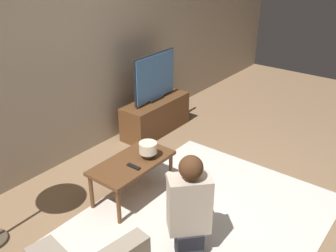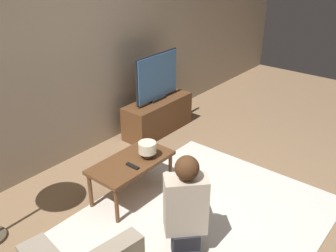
# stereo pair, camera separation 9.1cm
# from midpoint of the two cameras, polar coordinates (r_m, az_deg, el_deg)

# --- Properties ---
(ground_plane) EXTENTS (10.00, 10.00, 0.00)m
(ground_plane) POSITION_cam_midpoint_polar(r_m,az_deg,el_deg) (3.67, 5.60, -14.38)
(ground_plane) COLOR #896B4C
(wall_back) EXTENTS (10.00, 0.06, 2.60)m
(wall_back) POSITION_cam_midpoint_polar(r_m,az_deg,el_deg) (4.29, -15.78, 10.68)
(wall_back) COLOR tan
(wall_back) RESTS_ON ground_plane
(rug) EXTENTS (2.46, 1.99, 0.02)m
(rug) POSITION_cam_midpoint_polar(r_m,az_deg,el_deg) (3.66, 5.60, -14.29)
(rug) COLOR silver
(rug) RESTS_ON ground_plane
(tv_stand) EXTENTS (1.05, 0.38, 0.46)m
(tv_stand) POSITION_cam_midpoint_polar(r_m,az_deg,el_deg) (5.15, -1.05, 1.57)
(tv_stand) COLOR brown
(tv_stand) RESTS_ON ground_plane
(tv) EXTENTS (0.78, 0.08, 0.64)m
(tv) POSITION_cam_midpoint_polar(r_m,az_deg,el_deg) (4.94, -1.13, 7.45)
(tv) COLOR black
(tv) RESTS_ON tv_stand
(coffee_table) EXTENTS (0.87, 0.45, 0.43)m
(coffee_table) POSITION_cam_midpoint_polar(r_m,az_deg,el_deg) (3.77, -4.92, -5.95)
(coffee_table) COLOR brown
(coffee_table) RESTS_ON ground_plane
(person_kneeling) EXTENTS (0.72, 0.74, 0.95)m
(person_kneeling) POSITION_cam_midpoint_polar(r_m,az_deg,el_deg) (3.04, 3.61, -12.50)
(person_kneeling) COLOR #232328
(person_kneeling) RESTS_ON rug
(table_lamp) EXTENTS (0.18, 0.18, 0.17)m
(table_lamp) POSITION_cam_midpoint_polar(r_m,az_deg,el_deg) (3.74, -2.47, -3.45)
(table_lamp) COLOR #4C3823
(table_lamp) RESTS_ON coffee_table
(remote) EXTENTS (0.04, 0.15, 0.02)m
(remote) POSITION_cam_midpoint_polar(r_m,az_deg,el_deg) (3.64, -4.72, -6.11)
(remote) COLOR black
(remote) RESTS_ON coffee_table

